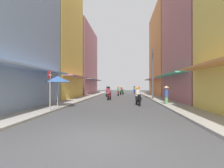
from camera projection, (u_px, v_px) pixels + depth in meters
name	position (u px, v px, depth m)	size (l,w,h in m)	color
ground_plane	(119.00, 99.00, 21.75)	(89.46, 89.46, 0.00)	#424244
sidewalk_left	(81.00, 99.00, 22.11)	(1.95, 48.66, 0.12)	#9E9991
sidewalk_right	(159.00, 99.00, 21.39)	(1.95, 48.66, 0.12)	#9E9991
building_left_mid	(51.00, 33.00, 22.83)	(7.05, 9.08, 16.98)	#EFD159
building_left_far	(77.00, 61.00, 34.69)	(7.05, 13.05, 12.82)	#B7727F
building_right_mid	(201.00, 20.00, 18.72)	(7.05, 10.96, 17.23)	#B7727F
building_right_far	(171.00, 52.00, 30.92)	(7.05, 12.29, 14.92)	#D88C4C
motorbike_green	(122.00, 91.00, 32.46)	(0.77, 1.73, 1.58)	black
motorbike_silver	(139.00, 95.00, 18.61)	(0.77, 1.73, 1.58)	black
motorbike_white	(108.00, 92.00, 27.04)	(0.59, 1.80, 1.58)	black
motorbike_maroon	(109.00, 94.00, 20.70)	(0.55, 1.81, 1.58)	black
motorbike_black	(138.00, 97.00, 15.12)	(0.55, 1.81, 1.58)	black
motorbike_blue	(134.00, 90.00, 35.16)	(0.55, 1.81, 1.58)	black
motorbike_red	(118.00, 91.00, 29.06)	(0.55, 1.81, 1.58)	black
pedestrian_midway	(166.00, 94.00, 15.02)	(0.44, 0.44, 1.66)	#598C59
vendor_umbrella	(58.00, 79.00, 13.18)	(1.93, 1.93, 2.39)	#99999E
utility_pole	(153.00, 74.00, 21.35)	(0.20, 1.20, 6.04)	#4C4C4F
street_sign_no_entry	(50.00, 85.00, 11.09)	(0.07, 0.60, 2.65)	gray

